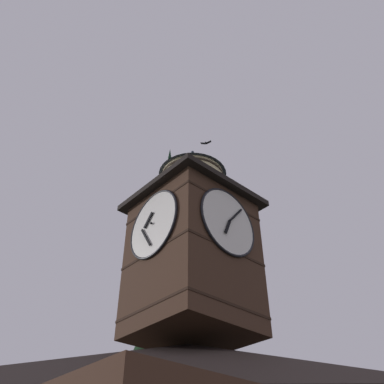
{
  "coord_description": "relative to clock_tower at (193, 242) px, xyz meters",
  "views": [
    {
      "loc": [
        10.91,
        9.4,
        2.12
      ],
      "look_at": [
        0.24,
        -2.53,
        14.23
      ],
      "focal_mm": 40.14,
      "sensor_mm": 36.0,
      "label": 1
    }
  ],
  "objects": [
    {
      "name": "clock_tower",
      "position": [
        0.0,
        0.0,
        0.0
      ],
      "size": [
        4.74,
        4.74,
        9.13
      ],
      "color": "#422B1E",
      "rests_on": "building_main"
    },
    {
      "name": "pine_tree_behind",
      "position": [
        -1.87,
        -4.18,
        -3.4
      ],
      "size": [
        5.55,
        5.55,
        20.47
      ],
      "color": "#473323",
      "rests_on": "ground_plane"
    },
    {
      "name": "moon",
      "position": [
        -16.87,
        -37.01,
        4.05
      ],
      "size": [
        2.15,
        2.15,
        2.15
      ],
      "color": "silver"
    },
    {
      "name": "flying_bird_high",
      "position": [
        -3.89,
        -3.02,
        10.26
      ],
      "size": [
        0.49,
        0.67,
        0.16
      ],
      "color": "black"
    },
    {
      "name": "flying_bird_low",
      "position": [
        -2.86,
        -1.02,
        5.7
      ],
      "size": [
        0.57,
        0.31,
        0.16
      ],
      "color": "black"
    }
  ]
}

